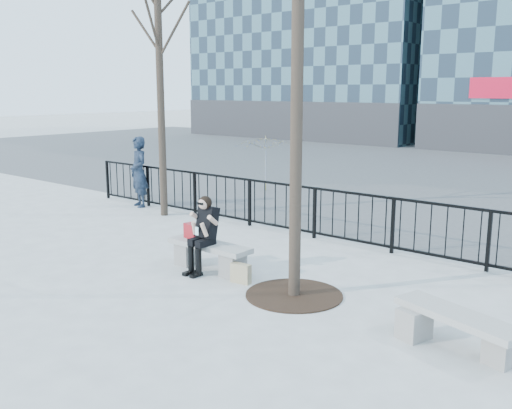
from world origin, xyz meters
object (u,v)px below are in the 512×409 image
Objects in this scene: bench_main at (209,253)px; seated_woman at (203,235)px; standing_man at (139,172)px; bench_second at (457,327)px.

bench_main is 1.23× the size of seated_woman.
standing_man is at bearing 152.23° from bench_main.
standing_man reaches higher than seated_woman.
bench_main is 6.04m from standing_man.
bench_main is 1.02× the size of bench_second.
seated_woman is (0.00, -0.16, 0.37)m from bench_main.
seated_woman is (-4.51, 0.22, 0.37)m from bench_second.
bench_main is at bearing 90.00° from seated_woman.
standing_man reaches higher than bench_main.
bench_second is (4.51, -0.38, -0.00)m from bench_main.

